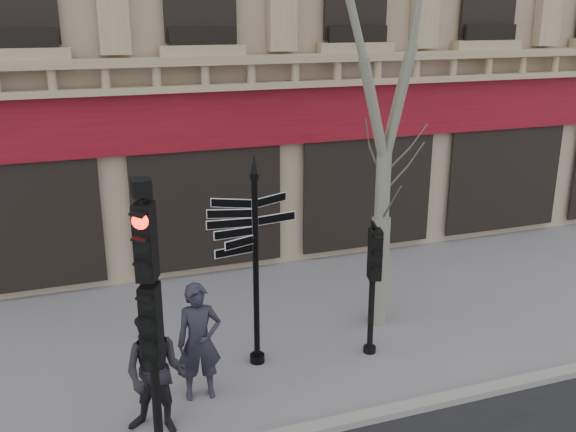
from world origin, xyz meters
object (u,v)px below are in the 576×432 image
pedestrian_b (155,374)px  pedestrian_a (199,342)px  traffic_signal_secondary (373,268)px  fingerpost (255,227)px  traffic_signal_main (149,291)px  plane_tree (391,9)px

pedestrian_b → pedestrian_a: bearing=68.9°
pedestrian_b → traffic_signal_secondary: bearing=42.4°
fingerpost → traffic_signal_main: (-1.98, -1.94, -0.00)m
pedestrian_a → plane_tree: bearing=23.3°
fingerpost → traffic_signal_main: bearing=-134.6°
traffic_signal_main → pedestrian_b: (0.07, 0.58, -1.54)m
fingerpost → plane_tree: (2.64, 0.63, 3.37)m
pedestrian_a → traffic_signal_main: bearing=-119.9°
traffic_signal_main → pedestrian_b: 1.65m
fingerpost → pedestrian_b: (-1.91, -1.36, -1.54)m
traffic_signal_main → traffic_signal_secondary: (3.97, 1.59, -0.85)m
pedestrian_a → pedestrian_b: (-0.77, -0.67, -0.01)m
traffic_signal_secondary → plane_tree: plane_tree is taller
traffic_signal_secondary → plane_tree: 4.38m
fingerpost → pedestrian_a: fingerpost is taller
plane_tree → pedestrian_b: (-4.55, -1.99, -4.91)m
fingerpost → traffic_signal_secondary: bearing=-9.1°
traffic_signal_main → traffic_signal_secondary: size_ratio=1.68×
fingerpost → plane_tree: 4.32m
traffic_signal_secondary → plane_tree: size_ratio=0.28×
pedestrian_b → fingerpost: bearing=63.3°
traffic_signal_secondary → pedestrian_b: (-3.90, -1.01, -0.69)m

